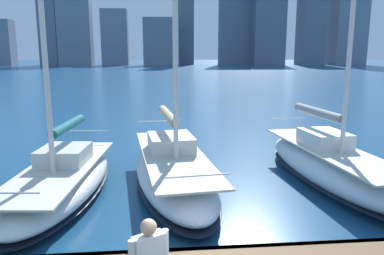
# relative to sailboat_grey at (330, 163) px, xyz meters

# --- Properties ---
(city_skyline) EXTENTS (176.95, 21.45, 52.28)m
(city_skyline) POSITION_rel_sailboat_grey_xyz_m (-6.55, -149.64, 18.12)
(city_skyline) COLOR slate
(city_skyline) RESTS_ON ground
(sailboat_grey) EXTENTS (3.06, 8.69, 12.20)m
(sailboat_grey) POSITION_rel_sailboat_grey_xyz_m (0.00, 0.00, 0.00)
(sailboat_grey) COLOR silver
(sailboat_grey) RESTS_ON ground
(sailboat_tan) EXTENTS (3.46, 8.84, 11.38)m
(sailboat_tan) POSITION_rel_sailboat_grey_xyz_m (5.71, -0.06, -0.04)
(sailboat_tan) COLOR white
(sailboat_tan) RESTS_ON ground
(sailboat_teal) EXTENTS (3.23, 8.10, 10.25)m
(sailboat_teal) POSITION_rel_sailboat_grey_xyz_m (9.44, 0.42, -0.14)
(sailboat_teal) COLOR white
(sailboat_teal) RESTS_ON ground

